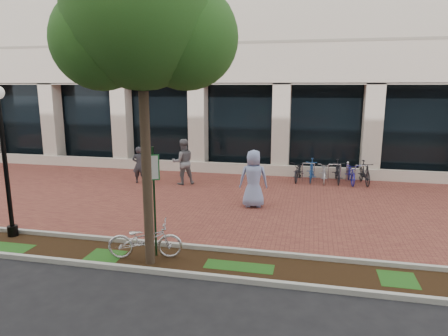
% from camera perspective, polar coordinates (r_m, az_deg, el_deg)
% --- Properties ---
extents(ground, '(120.00, 120.00, 0.00)m').
position_cam_1_polar(ground, '(14.73, -1.39, -4.54)').
color(ground, black).
rests_on(ground, ground).
extents(brick_plaza, '(40.00, 9.00, 0.01)m').
position_cam_1_polar(brick_plaza, '(14.73, -1.39, -4.52)').
color(brick_plaza, brown).
rests_on(brick_plaza, ground).
extents(planting_strip, '(40.00, 1.50, 0.01)m').
position_cam_1_polar(planting_strip, '(10.02, -8.75, -12.72)').
color(planting_strip, black).
rests_on(planting_strip, ground).
extents(curb_plaza_side, '(40.00, 0.12, 0.12)m').
position_cam_1_polar(curb_plaza_side, '(10.64, -7.28, -10.85)').
color(curb_plaza_side, '#ADAFA5').
rests_on(curb_plaza_side, ground).
extents(curb_street_side, '(40.00, 0.12, 0.12)m').
position_cam_1_polar(curb_street_side, '(9.37, -10.45, -14.22)').
color(curb_street_side, '#ADAFA5').
rests_on(curb_street_side, ground).
extents(parking_sign, '(0.34, 0.07, 2.72)m').
position_cam_1_polar(parking_sign, '(9.66, -10.00, -2.96)').
color(parking_sign, '#14381C').
rests_on(parking_sign, ground).
extents(lamppost, '(0.36, 0.36, 4.13)m').
position_cam_1_polar(lamppost, '(12.20, -28.91, 1.81)').
color(lamppost, black).
rests_on(lamppost, ground).
extents(street_tree, '(3.86, 3.22, 7.22)m').
position_cam_1_polar(street_tree, '(9.04, -11.44, 19.63)').
color(street_tree, '#4D3C2C').
rests_on(street_tree, ground).
extents(locked_bicycle, '(1.90, 1.07, 0.94)m').
position_cam_1_polar(locked_bicycle, '(9.97, -11.19, -10.02)').
color(locked_bicycle, silver).
rests_on(locked_bicycle, ground).
extents(pedestrian_left, '(0.64, 0.48, 1.59)m').
position_cam_1_polar(pedestrian_left, '(17.40, -12.02, 0.43)').
color(pedestrian_left, '#2D2D32').
rests_on(pedestrian_left, ground).
extents(pedestrian_mid, '(1.18, 1.09, 1.93)m').
position_cam_1_polar(pedestrian_mid, '(16.89, -5.88, 0.89)').
color(pedestrian_mid, slate).
rests_on(pedestrian_mid, ground).
extents(pedestrian_right, '(1.08, 0.81, 1.99)m').
position_cam_1_polar(pedestrian_right, '(13.68, 4.24, -1.53)').
color(pedestrian_right, '#8394C3').
rests_on(pedestrian_right, ground).
extents(bollard, '(0.12, 0.12, 0.90)m').
position_cam_1_polar(bollard, '(18.18, 17.20, -0.45)').
color(bollard, '#BABBBF').
rests_on(bollard, ground).
extents(bike_rack_cluster, '(3.49, 1.76, 0.99)m').
position_cam_1_polar(bike_rack_cluster, '(17.79, 14.97, -0.53)').
color(bike_rack_cluster, black).
rests_on(bike_rack_cluster, ground).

